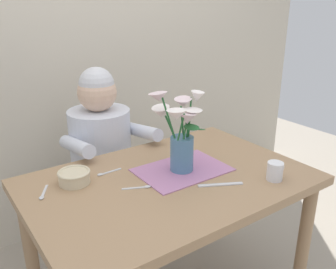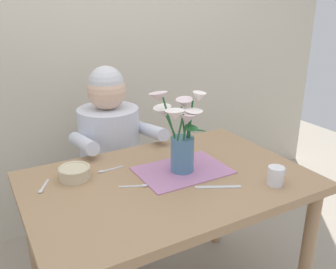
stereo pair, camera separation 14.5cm
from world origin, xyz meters
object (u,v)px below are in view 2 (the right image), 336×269
(flower_vase, at_px, (180,132))
(dinner_knife, at_px, (218,187))
(ceramic_bowl, at_px, (75,172))
(seated_person, at_px, (111,164))
(tea_cup, at_px, (276,176))

(flower_vase, distance_m, dinner_knife, 0.28)
(flower_vase, xyz_separation_m, ceramic_bowl, (-0.43, 0.16, -0.15))
(ceramic_bowl, bearing_deg, dinner_knife, -36.86)
(ceramic_bowl, xyz_separation_m, dinner_knife, (0.49, -0.37, -0.03))
(seated_person, distance_m, flower_vase, 0.69)
(ceramic_bowl, bearing_deg, flower_vase, -20.00)
(seated_person, height_order, tea_cup, seated_person)
(dinner_knife, relative_size, tea_cup, 2.04)
(seated_person, distance_m, ceramic_bowl, 0.57)
(flower_vase, distance_m, tea_cup, 0.44)
(seated_person, relative_size, dinner_knife, 5.97)
(tea_cup, bearing_deg, seated_person, 114.01)
(flower_vase, bearing_deg, dinner_knife, -74.83)
(seated_person, height_order, dinner_knife, seated_person)
(dinner_knife, bearing_deg, seated_person, 129.59)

